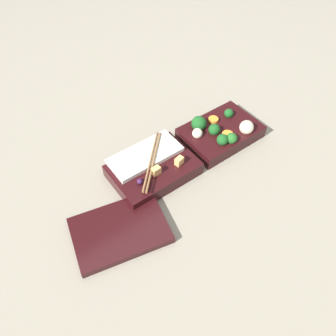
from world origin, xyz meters
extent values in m
plane|color=gray|center=(0.00, 0.00, 0.00)|extent=(3.00, 3.00, 0.00)
cube|color=black|center=(-0.11, 0.00, 0.02)|extent=(0.21, 0.15, 0.04)
sphere|color=#19511E|center=(-0.07, -0.04, 0.05)|extent=(0.04, 0.04, 0.04)
sphere|color=#19511E|center=(-0.08, 0.04, 0.05)|extent=(0.03, 0.03, 0.03)
sphere|color=#236023|center=(-0.10, 0.05, 0.05)|extent=(0.03, 0.03, 0.03)
sphere|color=#19511E|center=(-0.17, -0.03, 0.04)|extent=(0.03, 0.03, 0.03)
sphere|color=#19511E|center=(-0.17, 0.04, 0.04)|extent=(0.03, 0.03, 0.03)
sphere|color=#19511E|center=(-0.09, 0.00, 0.05)|extent=(0.03, 0.03, 0.03)
cylinder|color=orange|center=(-0.12, -0.04, 0.04)|extent=(0.03, 0.03, 0.01)
cylinder|color=orange|center=(-0.11, 0.03, 0.04)|extent=(0.04, 0.04, 0.01)
sphere|color=beige|center=(-0.04, -0.02, 0.04)|extent=(0.03, 0.03, 0.03)
sphere|color=beige|center=(-0.16, 0.05, 0.05)|extent=(0.04, 0.04, 0.04)
cube|color=black|center=(0.11, 0.00, 0.02)|extent=(0.21, 0.15, 0.04)
cube|color=white|center=(0.11, -0.03, 0.04)|extent=(0.19, 0.08, 0.01)
cube|color=#EAB266|center=(0.06, 0.04, 0.05)|extent=(0.02, 0.02, 0.02)
cube|color=#EAB266|center=(0.12, 0.03, 0.05)|extent=(0.02, 0.02, 0.02)
sphere|color=#381942|center=(0.17, 0.03, 0.04)|extent=(0.01, 0.01, 0.01)
cylinder|color=olive|center=(0.12, -0.01, 0.05)|extent=(0.14, 0.14, 0.01)
cylinder|color=olive|center=(0.11, 0.00, 0.05)|extent=(0.14, 0.14, 0.01)
cube|color=black|center=(0.27, 0.09, 0.01)|extent=(0.23, 0.19, 0.02)
camera|label=1|loc=(0.40, 0.45, 0.65)|focal=35.00mm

